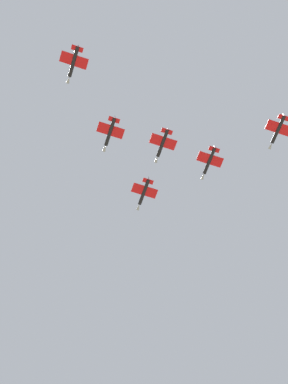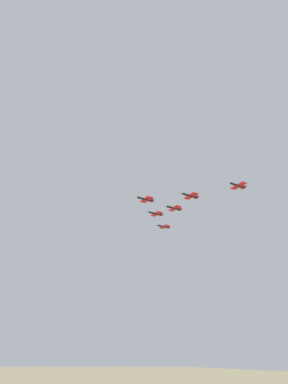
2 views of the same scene
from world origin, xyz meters
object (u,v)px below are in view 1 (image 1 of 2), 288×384
at_px(jet_port_outer, 162,144).
at_px(jet_center_rear, 278,130).
at_px(jet_starboard_outer, 73,63).
at_px(jet_starboard_inner, 209,161).
at_px(jet_port_inner, 110,133).
at_px(jet_lead, 144,193).

height_order(jet_port_outer, jet_center_rear, jet_center_rear).
bearing_deg(jet_starboard_outer, jet_starboard_inner, 18.43).
relative_size(jet_port_inner, jet_starboard_outer, 1.00).
bearing_deg(jet_lead, jet_starboard_inner, -45.00).
bearing_deg(jet_starboard_outer, jet_port_inner, 45.00).
height_order(jet_port_inner, jet_port_outer, jet_port_inner).
bearing_deg(jet_starboard_inner, jet_center_rear, -45.00).
xyz_separation_m(jet_port_inner, jet_center_rear, (-30.55, 39.88, 2.28)).
xyz_separation_m(jet_port_outer, jet_starboard_outer, (34.33, -5.98, 2.46)).
bearing_deg(jet_port_inner, jet_lead, 45.00).
bearing_deg(jet_lead, jet_port_inner, -135.00).
xyz_separation_m(jet_starboard_inner, jet_port_outer, (14.05, -7.59, -2.28)).
bearing_deg(jet_lead, jet_port_outer, -90.00).
distance_m(jet_lead, jet_center_rear, 44.96).
bearing_deg(jet_port_outer, jet_lead, 90.00).
xyz_separation_m(jet_lead, jet_port_inner, (22.06, 4.24, -0.95)).
bearing_deg(jet_port_outer, jet_starboard_outer, -155.77).
bearing_deg(jet_starboard_inner, jet_lead, 135.00).
relative_size(jet_port_inner, jet_starboard_inner, 1.00).
xyz_separation_m(jet_lead, jet_starboard_inner, (-4.24, 22.06, 1.24)).
relative_size(jet_starboard_inner, jet_port_outer, 1.00).
bearing_deg(jet_starboard_outer, jet_lead, 45.00).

